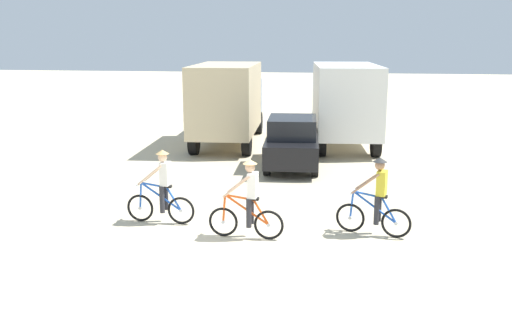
# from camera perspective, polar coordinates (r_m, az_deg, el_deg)

# --- Properties ---
(ground_plane) EXTENTS (120.00, 120.00, 0.00)m
(ground_plane) POSITION_cam_1_polar(r_m,az_deg,el_deg) (12.01, -3.78, -9.39)
(ground_plane) COLOR beige
(box_truck_tan_camper) EXTENTS (2.70, 6.86, 3.35)m
(box_truck_tan_camper) POSITION_cam_1_polar(r_m,az_deg,el_deg) (23.56, -2.83, 6.12)
(box_truck_tan_camper) COLOR #CCB78E
(box_truck_tan_camper) RESTS_ON ground
(box_truck_white_box) EXTENTS (2.94, 6.93, 3.35)m
(box_truck_white_box) POSITION_cam_1_polar(r_m,az_deg,el_deg) (23.58, 8.90, 5.99)
(box_truck_white_box) COLOR white
(box_truck_white_box) RESTS_ON ground
(sedan_parked) EXTENTS (1.98, 4.29, 1.76)m
(sedan_parked) POSITION_cam_1_polar(r_m,az_deg,el_deg) (19.45, 3.68, 1.81)
(sedan_parked) COLOR black
(sedan_parked) RESTS_ON ground
(cyclist_orange_shirt) EXTENTS (1.73, 0.52, 1.82)m
(cyclist_orange_shirt) POSITION_cam_1_polar(r_m,az_deg,el_deg) (13.78, -9.48, -2.94)
(cyclist_orange_shirt) COLOR black
(cyclist_orange_shirt) RESTS_ON ground
(cyclist_cowboy_hat) EXTENTS (1.73, 0.52, 1.82)m
(cyclist_cowboy_hat) POSITION_cam_1_polar(r_m,az_deg,el_deg) (12.57, -0.78, -4.26)
(cyclist_cowboy_hat) COLOR black
(cyclist_cowboy_hat) RESTS_ON ground
(cyclist_near_camera) EXTENTS (1.69, 0.62, 1.82)m
(cyclist_near_camera) POSITION_cam_1_polar(r_m,az_deg,el_deg) (13.05, 12.08, -3.92)
(cyclist_near_camera) COLOR black
(cyclist_near_camera) RESTS_ON ground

